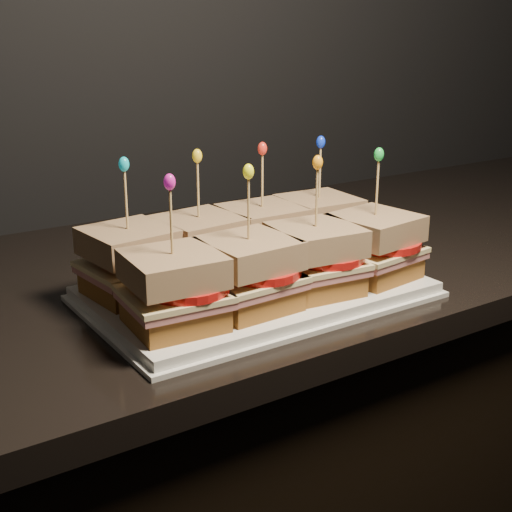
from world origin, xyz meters
TOP-DOWN VIEW (x-y plane):
  - granite_slab at (0.68, 1.70)m, footprint 2.45×0.63m
  - platter at (0.68, 1.55)m, footprint 0.39×0.24m
  - platter_rim at (0.68, 1.55)m, footprint 0.41×0.26m
  - sandwich_0_bread_bot at (0.54, 1.60)m, footprint 0.10×0.10m
  - sandwich_0_ham at (0.54, 1.60)m, footprint 0.11×0.11m
  - sandwich_0_cheese at (0.54, 1.60)m, footprint 0.11×0.11m
  - sandwich_0_tomato at (0.56, 1.60)m, footprint 0.09×0.09m
  - sandwich_0_bread_top at (0.54, 1.60)m, footprint 0.10×0.10m
  - sandwich_0_pick at (0.54, 1.60)m, footprint 0.00×0.00m
  - sandwich_0_frill at (0.54, 1.60)m, footprint 0.01×0.01m
  - sandwich_1_bread_bot at (0.64, 1.60)m, footprint 0.10×0.10m
  - sandwich_1_ham at (0.64, 1.60)m, footprint 0.11×0.11m
  - sandwich_1_cheese at (0.64, 1.60)m, footprint 0.11×0.11m
  - sandwich_1_tomato at (0.65, 1.60)m, footprint 0.09×0.09m
  - sandwich_1_bread_top at (0.64, 1.60)m, footprint 0.10×0.10m
  - sandwich_1_pick at (0.64, 1.60)m, footprint 0.00×0.00m
  - sandwich_1_frill at (0.64, 1.60)m, footprint 0.01×0.01m
  - sandwich_2_bread_bot at (0.73, 1.60)m, footprint 0.09×0.09m
  - sandwich_2_ham at (0.73, 1.60)m, footprint 0.10×0.10m
  - sandwich_2_cheese at (0.73, 1.60)m, footprint 0.10×0.10m
  - sandwich_2_tomato at (0.74, 1.60)m, footprint 0.09×0.09m
  - sandwich_2_bread_top at (0.73, 1.60)m, footprint 0.10×0.10m
  - sandwich_2_pick at (0.73, 1.60)m, footprint 0.00×0.00m
  - sandwich_2_frill at (0.73, 1.60)m, footprint 0.01×0.01m
  - sandwich_3_bread_bot at (0.82, 1.60)m, footprint 0.10×0.10m
  - sandwich_3_ham at (0.82, 1.60)m, footprint 0.11×0.10m
  - sandwich_3_cheese at (0.82, 1.60)m, footprint 0.11×0.11m
  - sandwich_3_tomato at (0.84, 1.60)m, footprint 0.09×0.09m
  - sandwich_3_bread_top at (0.82, 1.60)m, footprint 0.10×0.10m
  - sandwich_3_pick at (0.82, 1.60)m, footprint 0.00×0.00m
  - sandwich_3_frill at (0.82, 1.60)m, footprint 0.01×0.01m
  - sandwich_4_bread_bot at (0.54, 1.49)m, footprint 0.10×0.10m
  - sandwich_4_ham at (0.54, 1.49)m, footprint 0.11×0.10m
  - sandwich_4_cheese at (0.54, 1.49)m, footprint 0.11×0.11m
  - sandwich_4_tomato at (0.56, 1.49)m, footprint 0.09×0.09m
  - sandwich_4_bread_top at (0.54, 1.49)m, footprint 0.10×0.10m
  - sandwich_4_pick at (0.54, 1.49)m, footprint 0.00×0.00m
  - sandwich_4_frill at (0.54, 1.49)m, footprint 0.01×0.01m
  - sandwich_5_bread_bot at (0.64, 1.49)m, footprint 0.09×0.09m
  - sandwich_5_ham at (0.64, 1.49)m, footprint 0.10×0.10m
  - sandwich_5_cheese at (0.64, 1.49)m, footprint 0.11×0.10m
  - sandwich_5_tomato at (0.65, 1.49)m, footprint 0.09×0.09m
  - sandwich_5_bread_top at (0.64, 1.49)m, footprint 0.10×0.10m
  - sandwich_5_pick at (0.64, 1.49)m, footprint 0.00×0.00m
  - sandwich_5_frill at (0.64, 1.49)m, footprint 0.01×0.01m
  - sandwich_6_bread_bot at (0.73, 1.49)m, footprint 0.10×0.10m
  - sandwich_6_ham at (0.73, 1.49)m, footprint 0.11×0.11m
  - sandwich_6_cheese at (0.73, 1.49)m, footprint 0.11×0.11m
  - sandwich_6_tomato at (0.74, 1.49)m, footprint 0.09×0.09m
  - sandwich_6_bread_top at (0.73, 1.49)m, footprint 0.10×0.10m
  - sandwich_6_pick at (0.73, 1.49)m, footprint 0.00×0.00m
  - sandwich_6_frill at (0.73, 1.49)m, footprint 0.01×0.01m
  - sandwich_7_bread_bot at (0.82, 1.49)m, footprint 0.10×0.10m
  - sandwich_7_ham at (0.82, 1.49)m, footprint 0.11×0.11m
  - sandwich_7_cheese at (0.82, 1.49)m, footprint 0.11×0.11m
  - sandwich_7_tomato at (0.84, 1.49)m, footprint 0.09×0.09m
  - sandwich_7_bread_top at (0.82, 1.49)m, footprint 0.10×0.10m
  - sandwich_7_pick at (0.82, 1.49)m, footprint 0.00×0.00m
  - sandwich_7_frill at (0.82, 1.49)m, footprint 0.01×0.01m

SIDE VIEW (x-z plane):
  - granite_slab at x=0.68m, z-range 0.87..0.90m
  - platter_rim at x=0.68m, z-range 0.90..0.91m
  - platter at x=0.68m, z-range 0.90..0.92m
  - sandwich_0_bread_bot at x=0.54m, z-range 0.92..0.95m
  - sandwich_1_bread_bot at x=0.64m, z-range 0.92..0.95m
  - sandwich_2_bread_bot at x=0.73m, z-range 0.92..0.95m
  - sandwich_3_bread_bot at x=0.82m, z-range 0.92..0.95m
  - sandwich_4_bread_bot at x=0.54m, z-range 0.92..0.95m
  - sandwich_5_bread_bot at x=0.64m, z-range 0.92..0.95m
  - sandwich_6_bread_bot at x=0.73m, z-range 0.92..0.95m
  - sandwich_7_bread_bot at x=0.82m, z-range 0.92..0.95m
  - sandwich_0_ham at x=0.54m, z-range 0.95..0.95m
  - sandwich_1_ham at x=0.64m, z-range 0.95..0.95m
  - sandwich_2_ham at x=0.73m, z-range 0.95..0.95m
  - sandwich_3_ham at x=0.82m, z-range 0.95..0.95m
  - sandwich_4_ham at x=0.54m, z-range 0.95..0.95m
  - sandwich_5_ham at x=0.64m, z-range 0.95..0.95m
  - sandwich_6_ham at x=0.73m, z-range 0.95..0.95m
  - sandwich_7_ham at x=0.82m, z-range 0.95..0.95m
  - sandwich_0_cheese at x=0.54m, z-range 0.95..0.96m
  - sandwich_1_cheese at x=0.64m, z-range 0.95..0.96m
  - sandwich_2_cheese at x=0.73m, z-range 0.95..0.96m
  - sandwich_3_cheese at x=0.82m, z-range 0.95..0.96m
  - sandwich_4_cheese at x=0.54m, z-range 0.95..0.96m
  - sandwich_5_cheese at x=0.64m, z-range 0.95..0.96m
  - sandwich_6_cheese at x=0.73m, z-range 0.95..0.96m
  - sandwich_7_cheese at x=0.82m, z-range 0.95..0.96m
  - sandwich_0_tomato at x=0.56m, z-range 0.96..0.97m
  - sandwich_1_tomato at x=0.65m, z-range 0.96..0.97m
  - sandwich_2_tomato at x=0.74m, z-range 0.96..0.97m
  - sandwich_3_tomato at x=0.84m, z-range 0.96..0.97m
  - sandwich_4_tomato at x=0.56m, z-range 0.96..0.97m
  - sandwich_5_tomato at x=0.65m, z-range 0.96..0.97m
  - sandwich_6_tomato at x=0.74m, z-range 0.96..0.97m
  - sandwich_7_tomato at x=0.84m, z-range 0.96..0.97m
  - sandwich_0_bread_top at x=0.54m, z-range 0.97..1.00m
  - sandwich_1_bread_top at x=0.64m, z-range 0.97..1.00m
  - sandwich_2_bread_top at x=0.73m, z-range 0.97..1.00m
  - sandwich_3_bread_top at x=0.82m, z-range 0.97..1.00m
  - sandwich_4_bread_top at x=0.54m, z-range 0.97..1.00m
  - sandwich_5_bread_top at x=0.64m, z-range 0.97..1.00m
  - sandwich_6_bread_top at x=0.73m, z-range 0.97..1.00m
  - sandwich_7_bread_top at x=0.82m, z-range 0.97..1.00m
  - sandwich_0_pick at x=0.54m, z-range 0.99..1.08m
  - sandwich_1_pick at x=0.64m, z-range 0.99..1.08m
  - sandwich_2_pick at x=0.73m, z-range 0.99..1.08m
  - sandwich_3_pick at x=0.82m, z-range 0.99..1.08m
  - sandwich_4_pick at x=0.54m, z-range 0.99..1.08m
  - sandwich_5_pick at x=0.64m, z-range 0.99..1.08m
  - sandwich_6_pick at x=0.73m, z-range 0.99..1.08m
  - sandwich_7_pick at x=0.82m, z-range 0.99..1.08m
  - sandwich_0_frill at x=0.54m, z-range 1.07..1.08m
  - sandwich_1_frill at x=0.64m, z-range 1.07..1.08m
  - sandwich_2_frill at x=0.73m, z-range 1.07..1.08m
  - sandwich_3_frill at x=0.82m, z-range 1.07..1.08m
  - sandwich_4_frill at x=0.54m, z-range 1.07..1.08m
  - sandwich_5_frill at x=0.64m, z-range 1.07..1.08m
  - sandwich_6_frill at x=0.73m, z-range 1.07..1.08m
  - sandwich_7_frill at x=0.82m, z-range 1.07..1.08m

